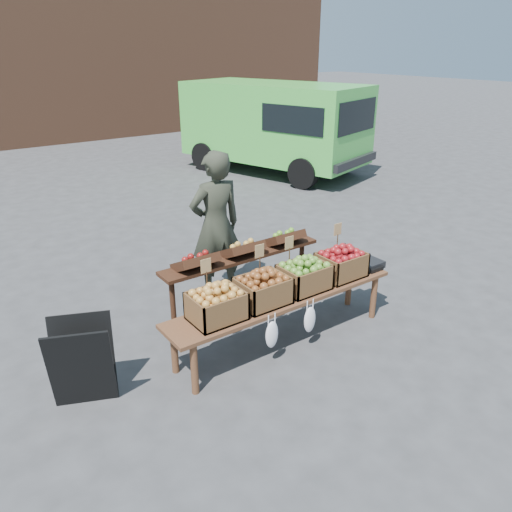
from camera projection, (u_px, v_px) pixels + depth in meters
ground at (299, 323)px, 5.82m from camera, size 80.00×80.00×0.00m
delivery_van at (274, 129)px, 12.30m from camera, size 3.47×5.20×2.14m
vendor at (216, 226)px, 6.15m from camera, size 0.71×0.49×1.87m
chalkboard_sign at (82, 363)px, 4.40m from camera, size 0.62×0.49×0.83m
back_table at (242, 277)px, 5.78m from camera, size 2.10×0.44×1.04m
display_bench at (283, 319)px, 5.35m from camera, size 2.70×0.56×0.57m
crate_golden_apples at (216, 306)px, 4.74m from camera, size 0.50×0.40×0.28m
crate_russet_pears at (263, 291)px, 5.04m from camera, size 0.50×0.40×0.28m
crate_red_apples at (304, 277)px, 5.33m from camera, size 0.50×0.40×0.28m
crate_green_apples at (341, 265)px, 5.63m from camera, size 0.50×0.40×0.28m
weighing_scale at (366, 264)px, 5.90m from camera, size 0.34×0.30×0.08m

